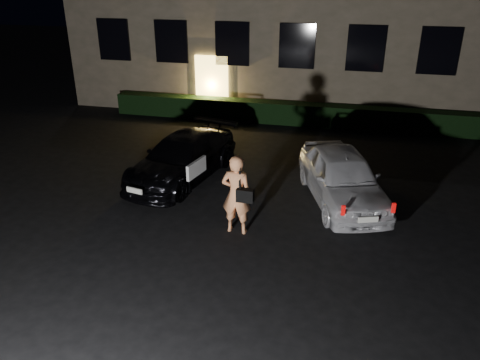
# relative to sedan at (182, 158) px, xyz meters

# --- Properties ---
(ground) EXTENTS (80.00, 80.00, 0.00)m
(ground) POSITION_rel_sedan_xyz_m (2.43, -4.33, -0.64)
(ground) COLOR black
(ground) RESTS_ON ground
(hedge) EXTENTS (15.00, 0.70, 0.85)m
(hedge) POSITION_rel_sedan_xyz_m (2.43, 6.17, -0.22)
(hedge) COLOR black
(hedge) RESTS_ON ground
(sedan) EXTENTS (2.69, 4.72, 1.29)m
(sedan) POSITION_rel_sedan_xyz_m (0.00, 0.00, 0.00)
(sedan) COLOR black
(sedan) RESTS_ON ground
(hatch) EXTENTS (2.95, 4.47, 1.41)m
(hatch) POSITION_rel_sedan_xyz_m (4.65, -0.43, 0.06)
(hatch) COLOR silver
(hatch) RESTS_ON ground
(man) EXTENTS (0.80, 0.48, 1.94)m
(man) POSITION_rel_sedan_xyz_m (2.32, -2.68, 0.33)
(man) COLOR #FA9D64
(man) RESTS_ON ground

